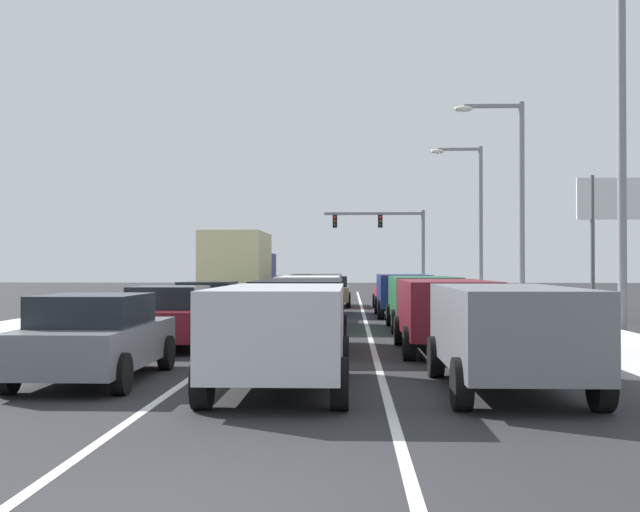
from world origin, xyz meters
TOP-DOWN VIEW (x-y plane):
  - ground_plane at (0.00, 21.72)m, footprint 141.19×141.19m
  - lane_stripe_between_right_lane_and_center_lane at (1.70, 27.15)m, footprint 0.14×59.74m
  - lane_stripe_between_center_lane_and_left_lane at (-1.70, 27.15)m, footprint 0.14×59.74m
  - snow_bank_right_shoulder at (7.00, 27.15)m, footprint 1.23×59.74m
  - snow_bank_left_shoulder at (-7.00, 27.15)m, footprint 1.90×59.74m
  - suv_gray_right_lane_nearest at (3.64, 6.33)m, footprint 2.16×4.90m
  - suv_maroon_right_lane_second at (3.34, 12.28)m, footprint 2.16×4.90m
  - suv_green_right_lane_third at (3.43, 18.95)m, footprint 2.16×4.90m
  - suv_navy_right_lane_fourth at (3.24, 25.55)m, footprint 2.16×4.90m
  - sedan_red_right_lane_fifth at (3.24, 31.70)m, footprint 2.00×4.50m
  - suv_silver_center_lane_nearest at (0.04, 6.29)m, footprint 2.16×4.90m
  - suv_black_center_lane_second at (-0.03, 12.48)m, footprint 2.16×4.90m
  - suv_white_center_lane_third at (-0.18, 19.79)m, footprint 2.16×4.90m
  - suv_charcoal_center_lane_fourth at (-0.22, 26.98)m, footprint 2.16×4.90m
  - sedan_tan_center_lane_fifth at (0.17, 33.79)m, footprint 2.00×4.50m
  - sedan_gray_left_lane_nearest at (-3.30, 7.33)m, footprint 2.00×4.50m
  - sedan_maroon_left_lane_second at (-3.27, 13.15)m, footprint 2.00×4.50m
  - sedan_green_left_lane_third at (-3.38, 19.14)m, footprint 2.00×4.50m
  - box_truck_left_lane_fourth at (-3.44, 26.84)m, footprint 2.53×7.20m
  - sedan_red_left_lane_fifth at (-3.21, 35.59)m, footprint 2.00×4.50m
  - traffic_light_gantry at (4.27, 54.29)m, footprint 7.54×0.47m
  - street_lamp_right_near at (7.51, 13.58)m, footprint 2.66×0.36m
  - street_lamp_right_mid at (7.30, 24.44)m, footprint 2.66×0.36m
  - street_lamp_right_far at (7.49, 35.30)m, footprint 2.66×0.36m
  - roadside_sign_right at (11.46, 24.92)m, footprint 3.20×0.16m

SIDE VIEW (x-z plane):
  - ground_plane at x=0.00m, z-range 0.00..0.00m
  - lane_stripe_between_right_lane_and_center_lane at x=1.70m, z-range 0.00..0.01m
  - lane_stripe_between_center_lane_and_left_lane at x=-1.70m, z-range 0.00..0.01m
  - snow_bank_right_shoulder at x=7.00m, z-range 0.00..0.48m
  - snow_bank_left_shoulder at x=-7.00m, z-range 0.00..0.56m
  - sedan_red_right_lane_fifth at x=3.24m, z-range 0.01..1.52m
  - sedan_tan_center_lane_fifth at x=0.17m, z-range 0.01..1.52m
  - sedan_gray_left_lane_nearest at x=-3.30m, z-range 0.01..1.52m
  - sedan_maroon_left_lane_second at x=-3.27m, z-range 0.01..1.52m
  - sedan_green_left_lane_third at x=-3.38m, z-range 0.01..1.52m
  - sedan_red_left_lane_fifth at x=-3.21m, z-range 0.01..1.52m
  - suv_gray_right_lane_nearest at x=3.64m, z-range 0.18..1.85m
  - suv_maroon_right_lane_second at x=3.34m, z-range 0.18..1.85m
  - suv_green_right_lane_third at x=3.43m, z-range 0.18..1.85m
  - suv_navy_right_lane_fourth at x=3.24m, z-range 0.18..1.85m
  - suv_silver_center_lane_nearest at x=0.04m, z-range 0.18..1.85m
  - suv_black_center_lane_second at x=-0.03m, z-range 0.18..1.85m
  - suv_white_center_lane_third at x=-0.18m, z-range 0.18..1.85m
  - suv_charcoal_center_lane_fourth at x=-0.22m, z-range 0.18..1.85m
  - box_truck_left_lane_fourth at x=-3.44m, z-range 0.22..3.58m
  - roadside_sign_right at x=11.46m, z-range 1.27..6.77m
  - traffic_light_gantry at x=4.27m, z-range 1.40..7.60m
  - street_lamp_right_far at x=7.49m, z-range 0.80..8.98m
  - street_lamp_right_mid at x=7.30m, z-range 0.81..9.07m
  - street_lamp_right_near at x=7.51m, z-range 0.83..10.09m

